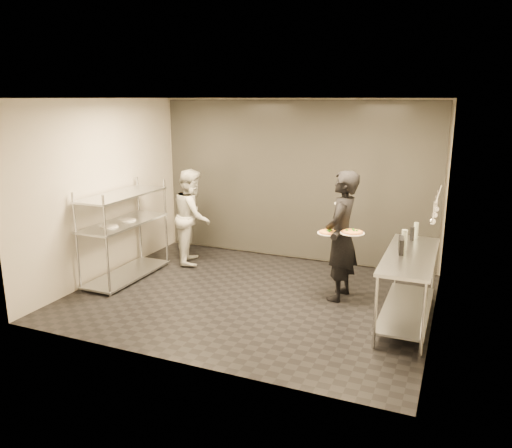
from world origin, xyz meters
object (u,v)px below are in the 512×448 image
at_px(bottle_clear, 416,230).
at_px(bottle_dark, 412,234).
at_px(pass_rack, 124,231).
at_px(salad_plate, 343,202).
at_px(pizza_plate_near, 329,232).
at_px(prep_counter, 409,276).
at_px(pizza_plate_far, 352,232).
at_px(waiter, 341,236).
at_px(bottle_green, 404,240).
at_px(chef, 193,216).
at_px(pos_monitor, 401,245).

xyz_separation_m(bottle_clear, bottle_dark, (-0.03, -0.17, -0.01)).
bearing_deg(pass_rack, salad_plate, 13.37).
relative_size(pizza_plate_near, bottle_clear, 1.47).
height_order(prep_counter, pizza_plate_far, pizza_plate_far).
bearing_deg(waiter, bottle_green, 74.16).
bearing_deg(pizza_plate_far, chef, 164.74).
relative_size(chef, bottle_green, 6.19).
xyz_separation_m(bottle_green, bottle_dark, (0.05, 0.48, -0.04)).
xyz_separation_m(pass_rack, bottle_dark, (4.28, 0.63, 0.25)).
distance_m(bottle_clear, bottle_dark, 0.18).
xyz_separation_m(chef, pizza_plate_near, (2.61, -0.81, 0.19)).
height_order(waiter, bottle_green, waiter).
bearing_deg(waiter, pass_rack, -77.29).
bearing_deg(pizza_plate_far, prep_counter, -20.62).
bearing_deg(chef, pass_rack, 127.99).
relative_size(pizza_plate_far, bottle_dark, 1.75).
xyz_separation_m(chef, bottle_clear, (3.71, -0.30, 0.21)).
bearing_deg(bottle_clear, chef, 175.38).
bearing_deg(pizza_plate_near, salad_plate, 81.52).
xyz_separation_m(salad_plate, bottle_dark, (1.00, -0.15, -0.33)).
relative_size(pizza_plate_near, bottle_dark, 1.67).
xyz_separation_m(pos_monitor, bottle_dark, (0.07, 0.63, -0.00)).
xyz_separation_m(pass_rack, salad_plate, (3.29, 0.78, 0.58)).
height_order(pass_rack, bottle_dark, pass_rack).
relative_size(pizza_plate_far, salad_plate, 1.29).
bearing_deg(pass_rack, chef, 61.45).
bearing_deg(bottle_clear, bottle_green, -97.32).
relative_size(pass_rack, waiter, 0.87).
relative_size(prep_counter, bottle_clear, 8.31).
bearing_deg(pass_rack, pos_monitor, 0.07).
relative_size(chef, salad_plate, 6.35).
bearing_deg(prep_counter, pos_monitor, 178.93).
bearing_deg(pizza_plate_near, bottle_dark, 17.48).
bearing_deg(salad_plate, bottle_green, -33.89).
relative_size(pass_rack, chef, 0.98).
bearing_deg(pizza_plate_near, pass_rack, -174.77).
xyz_separation_m(pass_rack, pizza_plate_far, (3.53, 0.30, 0.27)).
bearing_deg(bottle_clear, pizza_plate_far, -147.40).
height_order(salad_plate, pos_monitor, salad_plate).
distance_m(pizza_plate_far, bottle_green, 0.71).
bearing_deg(pass_rack, bottle_dark, 8.38).
distance_m(chef, pizza_plate_far, 3.05).
bearing_deg(pos_monitor, pizza_plate_near, 154.67).
distance_m(waiter, bottle_dark, 0.95).
xyz_separation_m(chef, bottle_dark, (3.68, -0.47, 0.20)).
distance_m(pass_rack, bottle_clear, 4.40).
distance_m(chef, bottle_clear, 3.73).
relative_size(pizza_plate_near, salad_plate, 1.23).
distance_m(pizza_plate_far, bottle_dark, 0.82).
distance_m(pizza_plate_near, bottle_clear, 1.21).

